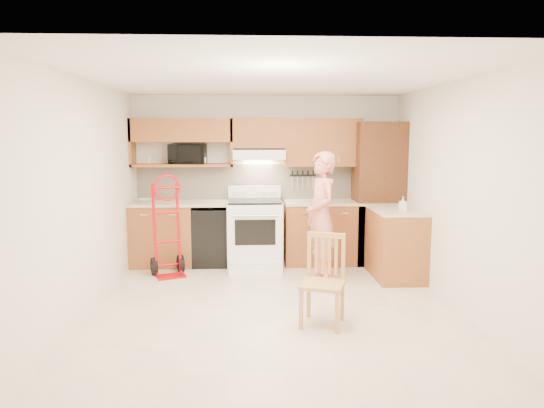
{
  "coord_description": "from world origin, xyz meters",
  "views": [
    {
      "loc": [
        -0.27,
        -5.33,
        1.91
      ],
      "look_at": [
        0.0,
        0.5,
        1.1
      ],
      "focal_mm": 32.84,
      "sensor_mm": 36.0,
      "label": 1
    }
  ],
  "objects": [
    {
      "name": "floor",
      "position": [
        0.0,
        0.0,
        -0.01
      ],
      "size": [
        4.0,
        4.5,
        0.02
      ],
      "primitive_type": "cube",
      "color": "beige",
      "rests_on": "ground"
    },
    {
      "name": "ceiling",
      "position": [
        0.0,
        0.0,
        2.51
      ],
      "size": [
        4.0,
        4.5,
        0.02
      ],
      "primitive_type": "cube",
      "color": "white",
      "rests_on": "ground"
    },
    {
      "name": "wall_back",
      "position": [
        0.0,
        2.26,
        1.25
      ],
      "size": [
        4.0,
        0.02,
        2.5
      ],
      "primitive_type": "cube",
      "color": "silver",
      "rests_on": "ground"
    },
    {
      "name": "wall_front",
      "position": [
        0.0,
        -2.26,
        1.25
      ],
      "size": [
        4.0,
        0.02,
        2.5
      ],
      "primitive_type": "cube",
      "color": "silver",
      "rests_on": "ground"
    },
    {
      "name": "wall_left",
      "position": [
        -2.01,
        0.0,
        1.25
      ],
      "size": [
        0.02,
        4.5,
        2.5
      ],
      "primitive_type": "cube",
      "color": "silver",
      "rests_on": "ground"
    },
    {
      "name": "wall_right",
      "position": [
        2.01,
        0.0,
        1.25
      ],
      "size": [
        0.02,
        4.5,
        2.5
      ],
      "primitive_type": "cube",
      "color": "silver",
      "rests_on": "ground"
    },
    {
      "name": "backsplash",
      "position": [
        0.0,
        2.23,
        1.2
      ],
      "size": [
        3.92,
        0.03,
        0.55
      ],
      "primitive_type": "cube",
      "color": "beige",
      "rests_on": "wall_back"
    },
    {
      "name": "lower_cab_left",
      "position": [
        -1.55,
        1.95,
        0.45
      ],
      "size": [
        0.9,
        0.6,
        0.9
      ],
      "primitive_type": "cube",
      "color": "brown",
      "rests_on": "ground"
    },
    {
      "name": "dishwasher",
      "position": [
        -0.8,
        1.95,
        0.42
      ],
      "size": [
        0.6,
        0.6,
        0.85
      ],
      "primitive_type": "cube",
      "color": "black",
      "rests_on": "ground"
    },
    {
      "name": "lower_cab_right",
      "position": [
        0.83,
        1.95,
        0.45
      ],
      "size": [
        1.14,
        0.6,
        0.9
      ],
      "primitive_type": "cube",
      "color": "brown",
      "rests_on": "ground"
    },
    {
      "name": "countertop_left",
      "position": [
        -1.25,
        1.95,
        0.92
      ],
      "size": [
        1.5,
        0.63,
        0.04
      ],
      "primitive_type": "cube",
      "color": "tan",
      "rests_on": "lower_cab_left"
    },
    {
      "name": "countertop_right",
      "position": [
        0.83,
        1.95,
        0.92
      ],
      "size": [
        1.14,
        0.63,
        0.04
      ],
      "primitive_type": "cube",
      "color": "tan",
      "rests_on": "lower_cab_right"
    },
    {
      "name": "cab_return_right",
      "position": [
        1.7,
        1.15,
        0.45
      ],
      "size": [
        0.6,
        1.0,
        0.9
      ],
      "primitive_type": "cube",
      "color": "brown",
      "rests_on": "ground"
    },
    {
      "name": "countertop_return",
      "position": [
        1.7,
        1.15,
        0.92
      ],
      "size": [
        0.63,
        1.0,
        0.04
      ],
      "primitive_type": "cube",
      "color": "tan",
      "rests_on": "cab_return_right"
    },
    {
      "name": "pantry_tall",
      "position": [
        1.65,
        1.95,
        1.05
      ],
      "size": [
        0.7,
        0.6,
        2.1
      ],
      "primitive_type": "cube",
      "color": "#5F2E12",
      "rests_on": "ground"
    },
    {
      "name": "upper_cab_left",
      "position": [
        -1.25,
        2.08,
        1.98
      ],
      "size": [
        1.5,
        0.33,
        0.34
      ],
      "primitive_type": "cube",
      "color": "brown",
      "rests_on": "wall_back"
    },
    {
      "name": "upper_shelf_mw",
      "position": [
        -1.25,
        2.08,
        1.47
      ],
      "size": [
        1.5,
        0.33,
        0.04
      ],
      "primitive_type": "cube",
      "color": "brown",
      "rests_on": "wall_back"
    },
    {
      "name": "upper_cab_center",
      "position": [
        -0.12,
        2.08,
        1.94
      ],
      "size": [
        0.76,
        0.33,
        0.44
      ],
      "primitive_type": "cube",
      "color": "brown",
      "rests_on": "wall_back"
    },
    {
      "name": "upper_cab_right",
      "position": [
        0.83,
        2.08,
        1.8
      ],
      "size": [
        1.14,
        0.33,
        0.7
      ],
      "primitive_type": "cube",
      "color": "brown",
      "rests_on": "wall_back"
    },
    {
      "name": "range_hood",
      "position": [
        -0.12,
        2.02,
        1.63
      ],
      "size": [
        0.76,
        0.46,
        0.14
      ],
      "primitive_type": "cube",
      "color": "white",
      "rests_on": "wall_back"
    },
    {
      "name": "knife_strip",
      "position": [
        0.55,
        2.21,
        1.24
      ],
      "size": [
        0.4,
        0.05,
        0.29
      ],
      "primitive_type": null,
      "color": "black",
      "rests_on": "backsplash"
    },
    {
      "name": "microwave",
      "position": [
        -1.17,
        2.08,
        1.64
      ],
      "size": [
        0.55,
        0.39,
        0.29
      ],
      "primitive_type": "imported",
      "rotation": [
        0.0,
        0.0,
        -0.06
      ],
      "color": "black",
      "rests_on": "upper_shelf_mw"
    },
    {
      "name": "range",
      "position": [
        -0.19,
        1.74,
        0.58
      ],
      "size": [
        0.78,
        1.03,
        1.16
      ],
      "primitive_type": null,
      "color": "white",
      "rests_on": "ground"
    },
    {
      "name": "person",
      "position": [
        0.67,
        1.03,
        0.85
      ],
      "size": [
        0.53,
        0.69,
        1.7
      ],
      "primitive_type": "imported",
      "rotation": [
        0.0,
        0.0,
        -1.35
      ],
      "color": "#E47A6C",
      "rests_on": "ground"
    },
    {
      "name": "hand_truck",
      "position": [
        -1.37,
        1.35,
        0.63
      ],
      "size": [
        0.63,
        0.6,
        1.26
      ],
      "primitive_type": null,
      "rotation": [
        0.0,
        0.0,
        0.38
      ],
      "color": "#BB080F",
      "rests_on": "ground"
    },
    {
      "name": "dining_chair",
      "position": [
        0.46,
        -0.53,
        0.46
      ],
      "size": [
        0.53,
        0.56,
        0.92
      ],
      "primitive_type": null,
      "rotation": [
        0.0,
        0.0,
        -0.33
      ],
      "color": "tan",
      "rests_on": "ground"
    },
    {
      "name": "soap_bottle",
      "position": [
        1.7,
        0.89,
        1.04
      ],
      "size": [
        0.09,
        0.09,
        0.19
      ],
      "primitive_type": "imported",
      "rotation": [
        0.0,
        0.0,
        -0.07
      ],
      "color": "white",
      "rests_on": "countertop_return"
    },
    {
      "name": "bowl",
      "position": [
        -1.79,
        1.95,
        0.97
      ],
      "size": [
        0.22,
        0.22,
        0.05
      ],
      "primitive_type": "imported",
      "rotation": [
        0.0,
        0.0,
        -0.08
      ],
      "color": "white",
      "rests_on": "countertop_left"
    }
  ]
}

